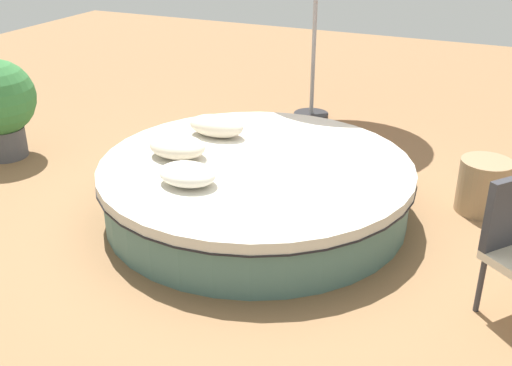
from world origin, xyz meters
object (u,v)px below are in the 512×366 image
Objects in this scene: throw_pillow_0 at (216,126)px; throw_pillow_1 at (177,146)px; round_bed at (256,187)px; throw_pillow_2 at (187,174)px; side_table at (483,186)px.

throw_pillow_1 is (-0.07, -0.60, -0.00)m from throw_pillow_0.
throw_pillow_2 is (-0.32, -0.62, 0.33)m from round_bed.
round_bed is at bearing -154.38° from side_table.
throw_pillow_0 is 1.14× the size of side_table.
throw_pillow_2 is at bearing -145.25° from side_table.
throw_pillow_2 is (0.37, -0.45, -0.01)m from throw_pillow_1.
throw_pillow_2 reaches higher than round_bed.
side_table is at bearing 22.51° from throw_pillow_1.
throw_pillow_1 is at bearing -157.49° from side_table.
throw_pillow_1 reaches higher than round_bed.
throw_pillow_0 is 1.06× the size of throw_pillow_1.
side_table is (2.16, 1.50, -0.33)m from throw_pillow_2.
throw_pillow_2 is 0.99× the size of side_table.
throw_pillow_1 is 0.58m from throw_pillow_2.
round_bed is 4.96× the size of throw_pillow_0.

